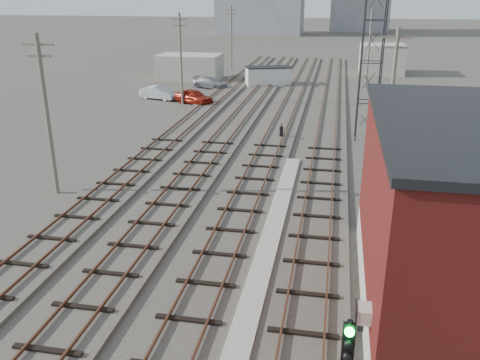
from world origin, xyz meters
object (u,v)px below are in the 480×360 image
(site_trailer, at_px, (268,76))
(car_grey, at_px, (210,83))
(switch_stand, at_px, (281,132))
(car_red, at_px, (194,96))
(car_silver, at_px, (159,93))

(site_trailer, relative_size, car_grey, 1.35)
(switch_stand, relative_size, car_grey, 0.26)
(switch_stand, height_order, car_red, car_red)
(switch_stand, xyz_separation_m, car_grey, (-10.91, 20.44, 0.10))
(car_red, xyz_separation_m, car_grey, (-0.50, 8.94, -0.10))
(switch_stand, bearing_deg, car_silver, 123.05)
(car_red, distance_m, car_silver, 4.54)
(site_trailer, xyz_separation_m, car_silver, (-10.44, -10.39, -0.47))
(switch_stand, relative_size, site_trailer, 0.19)
(car_grey, bearing_deg, switch_stand, -131.53)
(car_grey, bearing_deg, site_trailer, -45.97)
(switch_stand, bearing_deg, car_grey, 102.54)
(car_grey, bearing_deg, car_silver, 173.46)
(site_trailer, distance_m, car_red, 13.35)
(site_trailer, relative_size, car_red, 1.37)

